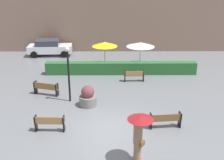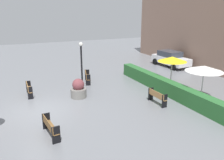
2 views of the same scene
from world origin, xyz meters
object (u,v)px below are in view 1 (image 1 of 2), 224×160
(pedestrian_with_umbrella, at_px, (139,131))
(parked_car, at_px, (50,47))
(bench_back_row, at_px, (134,75))
(patio_umbrella_white, at_px, (140,45))
(planter_pot, at_px, (88,97))
(bench_near_right, at_px, (166,119))
(bench_far_left, at_px, (46,88))
(bench_near_left, at_px, (50,122))
(lamp_post, at_px, (68,68))
(patio_umbrella_yellow, at_px, (105,44))

(pedestrian_with_umbrella, bearing_deg, parked_car, 113.22)
(bench_back_row, relative_size, patio_umbrella_white, 0.65)
(planter_pot, bearing_deg, bench_near_right, -32.21)
(bench_far_left, bearing_deg, bench_back_row, 22.18)
(pedestrian_with_umbrella, bearing_deg, bench_far_left, 127.98)
(patio_umbrella_white, height_order, parked_car, patio_umbrella_white)
(bench_back_row, bearing_deg, bench_near_right, -80.94)
(bench_back_row, distance_m, bench_near_left, 8.53)
(bench_back_row, bearing_deg, lamp_post, -141.71)
(pedestrian_with_umbrella, distance_m, lamp_post, 7.10)
(pedestrian_with_umbrella, bearing_deg, bench_back_row, 86.35)
(bench_near_right, relative_size, lamp_post, 0.48)
(bench_back_row, height_order, planter_pot, planter_pot)
(bench_near_left, height_order, pedestrian_with_umbrella, pedestrian_with_umbrella)
(pedestrian_with_umbrella, xyz_separation_m, patio_umbrella_white, (1.31, 12.35, 0.65))
(bench_near_left, distance_m, lamp_post, 4.02)
(pedestrian_with_umbrella, bearing_deg, bench_near_right, 58.29)
(patio_umbrella_yellow, height_order, patio_umbrella_white, patio_umbrella_yellow)
(bench_far_left, height_order, parked_car, parked_car)
(parked_car, bearing_deg, bench_near_left, -78.53)
(lamp_post, height_order, patio_umbrella_yellow, lamp_post)
(patio_umbrella_white, bearing_deg, lamp_post, -128.36)
(bench_near_right, bearing_deg, bench_back_row, 99.06)
(bench_far_left, bearing_deg, patio_umbrella_yellow, 54.38)
(bench_far_left, height_order, planter_pot, planter_pot)
(planter_pot, distance_m, parked_car, 12.19)
(parked_car, bearing_deg, bench_near_right, -57.71)
(bench_near_right, xyz_separation_m, bench_back_row, (-1.07, 6.71, 0.01))
(bench_near_right, bearing_deg, patio_umbrella_yellow, 109.06)
(bench_near_left, bearing_deg, patio_umbrella_white, 60.87)
(bench_near_right, height_order, parked_car, parked_car)
(bench_near_right, xyz_separation_m, bench_far_left, (-7.10, 4.25, 0.03))
(bench_near_right, bearing_deg, patio_umbrella_white, 92.16)
(bench_near_left, distance_m, bench_far_left, 4.72)
(lamp_post, bearing_deg, bench_back_row, 38.29)
(patio_umbrella_yellow, bearing_deg, parked_car, 141.48)
(bench_near_right, xyz_separation_m, patio_umbrella_white, (-0.36, 9.65, 1.63))
(planter_pot, bearing_deg, bench_near_left, -120.01)
(bench_far_left, distance_m, patio_umbrella_yellow, 6.73)
(bench_near_right, height_order, patio_umbrella_white, patio_umbrella_white)
(patio_umbrella_white, bearing_deg, patio_umbrella_yellow, -178.16)
(bench_near_left, relative_size, bench_far_left, 0.90)
(planter_pot, bearing_deg, lamp_post, 151.15)
(lamp_post, bearing_deg, patio_umbrella_yellow, 71.54)
(patio_umbrella_yellow, distance_m, parked_car, 7.17)
(bench_far_left, xyz_separation_m, lamp_post, (1.71, -0.95, 1.67))
(bench_near_left, bearing_deg, planter_pot, 59.99)
(parked_car, bearing_deg, bench_far_left, -80.00)
(parked_car, bearing_deg, bench_back_row, -43.05)
(bench_back_row, distance_m, lamp_post, 5.75)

